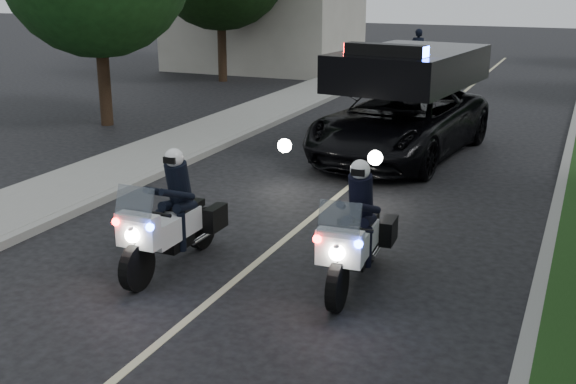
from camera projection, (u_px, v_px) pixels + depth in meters
name	position (u px, v px, depth m)	size (l,w,h in m)	color
curb_right	(560.00, 190.00, 14.43)	(0.20, 60.00, 0.15)	gray
curb_left	(208.00, 152.00, 17.53)	(0.20, 60.00, 0.15)	gray
sidewalk_left	(170.00, 148.00, 17.94)	(2.00, 60.00, 0.16)	gray
lane_marking	(367.00, 172.00, 16.00)	(0.12, 50.00, 0.01)	#BFB78C
police_moto_left	(174.00, 266.00, 10.84)	(0.75, 2.15, 1.83)	silver
police_moto_right	(354.00, 283.00, 10.25)	(0.74, 2.13, 1.81)	white
police_suv	(399.00, 156.00, 17.43)	(2.86, 6.18, 3.00)	black
bicycle	(416.00, 77.00, 30.92)	(0.53, 1.52, 0.80)	black
cyclist	(416.00, 77.00, 30.92)	(0.67, 0.45, 1.87)	black
tree_left_near	(108.00, 125.00, 21.05)	(5.46, 5.46, 9.11)	#153E14
tree_left_far	(223.00, 81.00, 29.68)	(5.75, 5.75, 9.58)	black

